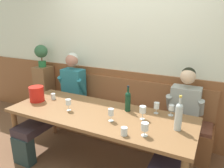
% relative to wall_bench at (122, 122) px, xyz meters
% --- Properties ---
extents(room_wall_back, '(6.80, 0.08, 2.80)m').
position_rel_wall_bench_xyz_m(room_wall_back, '(0.00, 0.26, 1.12)').
color(room_wall_back, silver).
rests_on(room_wall_back, ground).
extents(wood_wainscot_panel, '(6.80, 0.03, 1.05)m').
position_rel_wall_bench_xyz_m(wood_wainscot_panel, '(0.00, 0.21, 0.25)').
color(wood_wainscot_panel, brown).
rests_on(wood_wainscot_panel, ground).
extents(wall_bench, '(2.62, 0.42, 0.94)m').
position_rel_wall_bench_xyz_m(wall_bench, '(0.00, 0.00, 0.00)').
color(wall_bench, brown).
rests_on(wall_bench, ground).
extents(dining_table, '(2.32, 0.87, 0.73)m').
position_rel_wall_bench_xyz_m(dining_table, '(0.00, -0.72, 0.38)').
color(dining_table, brown).
rests_on(dining_table, ground).
extents(person_center_right_seat, '(0.47, 1.33, 1.31)m').
position_rel_wall_bench_xyz_m(person_center_right_seat, '(-0.90, -0.37, 0.36)').
color(person_center_right_seat, '#253637').
rests_on(person_center_right_seat, ground).
extents(person_left_seat, '(0.48, 1.32, 1.26)m').
position_rel_wall_bench_xyz_m(person_left_seat, '(0.91, -0.39, 0.33)').
color(person_left_seat, '#352740').
rests_on(person_left_seat, ground).
extents(ice_bucket, '(0.20, 0.20, 0.21)m').
position_rel_wall_bench_xyz_m(ice_bucket, '(-0.98, -0.76, 0.56)').
color(ice_bucket, red).
rests_on(ice_bucket, dining_table).
extents(wine_bottle_clear_water, '(0.08, 0.08, 0.38)m').
position_rel_wall_bench_xyz_m(wine_bottle_clear_water, '(0.94, -0.71, 0.61)').
color(wine_bottle_clear_water, '#B6C1C4').
rests_on(wine_bottle_clear_water, dining_table).
extents(wine_bottle_green_tall, '(0.07, 0.07, 0.33)m').
position_rel_wall_bench_xyz_m(wine_bottle_green_tall, '(0.29, -0.50, 0.59)').
color(wine_bottle_green_tall, '#123924').
rests_on(wine_bottle_green_tall, dining_table).
extents(wine_glass_mid_left, '(0.06, 0.06, 0.15)m').
position_rel_wall_bench_xyz_m(wine_glass_mid_left, '(0.23, -0.84, 0.55)').
color(wine_glass_mid_left, silver).
rests_on(wine_glass_mid_left, dining_table).
extents(wine_glass_right_end, '(0.07, 0.07, 0.15)m').
position_rel_wall_bench_xyz_m(wine_glass_right_end, '(-0.38, -0.83, 0.56)').
color(wine_glass_right_end, silver).
rests_on(wine_glass_right_end, dining_table).
extents(wine_glass_near_bucket, '(0.07, 0.07, 0.13)m').
position_rel_wall_bench_xyz_m(wine_glass_near_bucket, '(0.81, -0.39, 0.55)').
color(wine_glass_near_bucket, silver).
rests_on(wine_glass_near_bucket, dining_table).
extents(wine_glass_by_bottle, '(0.07, 0.07, 0.14)m').
position_rel_wall_bench_xyz_m(wine_glass_by_bottle, '(0.63, -0.41, 0.55)').
color(wine_glass_by_bottle, silver).
rests_on(wine_glass_by_bottle, dining_table).
extents(wine_glass_center_front, '(0.08, 0.08, 0.14)m').
position_rel_wall_bench_xyz_m(wine_glass_center_front, '(0.67, -0.98, 0.55)').
color(wine_glass_center_front, silver).
rests_on(wine_glass_center_front, dining_table).
extents(wine_glass_left_end, '(0.08, 0.08, 0.16)m').
position_rel_wall_bench_xyz_m(wine_glass_left_end, '(0.53, -0.64, 0.57)').
color(wine_glass_left_end, silver).
rests_on(wine_glass_left_end, dining_table).
extents(water_tumbler_left, '(0.07, 0.07, 0.09)m').
position_rel_wall_bench_xyz_m(water_tumbler_left, '(0.49, -1.06, 0.50)').
color(water_tumbler_left, silver).
rests_on(water_tumbler_left, dining_table).
extents(water_tumbler_center, '(0.06, 0.06, 0.08)m').
position_rel_wall_bench_xyz_m(water_tumbler_center, '(-0.82, -0.61, 0.50)').
color(water_tumbler_center, silver).
rests_on(water_tumbler_center, dining_table).
extents(corner_pedestal, '(0.28, 0.28, 1.00)m').
position_rel_wall_bench_xyz_m(corner_pedestal, '(-1.61, 0.03, 0.22)').
color(corner_pedestal, brown).
rests_on(corner_pedestal, ground).
extents(potted_plant, '(0.23, 0.23, 0.40)m').
position_rel_wall_bench_xyz_m(potted_plant, '(-1.61, 0.03, 0.97)').
color(potted_plant, '#236938').
rests_on(potted_plant, corner_pedestal).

